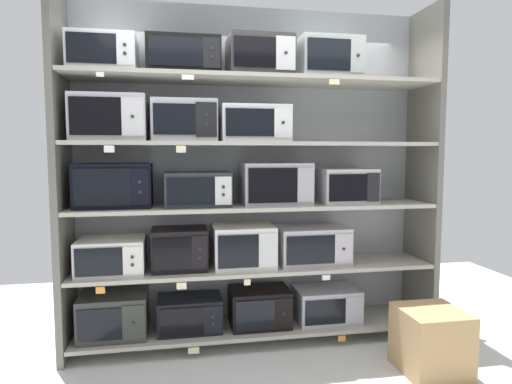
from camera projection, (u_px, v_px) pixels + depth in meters
back_panel at (250, 172)px, 3.76m from camera, size 3.06×0.04×2.74m
upright_left at (62, 176)px, 3.23m from camera, size 0.05×0.51×2.74m
upright_right at (423, 172)px, 3.75m from camera, size 0.05×0.51×2.74m
shelf_0 at (256, 326)px, 3.60m from camera, size 2.86×0.51×0.03m
microwave_0 at (114, 314)px, 3.38m from camera, size 0.51×0.41×0.33m
microwave_1 at (190, 313)px, 3.49m from camera, size 0.50×0.35×0.27m
microwave_2 at (259, 307)px, 3.59m from camera, size 0.48×0.37×0.30m
microwave_3 at (326, 304)px, 3.69m from camera, size 0.52×0.37×0.28m
price_tag_0 at (194, 351)px, 3.26m from camera, size 0.08×0.00×0.05m
price_tag_1 at (342, 339)px, 3.47m from camera, size 0.06×0.00×0.05m
shelf_1 at (256, 267)px, 3.56m from camera, size 2.86×0.51×0.03m
microwave_4 at (112, 255)px, 3.34m from camera, size 0.50×0.41×0.26m
microwave_5 at (180, 249)px, 3.43m from camera, size 0.43×0.35×0.32m
microwave_6 at (243, 246)px, 3.52m from camera, size 0.48×0.41×0.33m
microwave_7 at (312, 245)px, 3.62m from camera, size 0.57×0.38×0.30m
price_tag_2 at (100, 290)px, 3.10m from camera, size 0.06×0.00×0.05m
price_tag_3 at (182, 286)px, 3.20m from camera, size 0.07×0.00×0.05m
price_tag_4 at (247, 282)px, 3.29m from camera, size 0.05×0.00×0.05m
price_tag_5 at (326, 278)px, 3.40m from camera, size 0.07×0.00×0.04m
shelf_2 at (256, 206)px, 3.51m from camera, size 2.86×0.51×0.03m
microwave_8 at (114, 186)px, 3.30m from camera, size 0.56×0.35×0.33m
microwave_9 at (198, 189)px, 3.41m from camera, size 0.50×0.41×0.26m
microwave_10 at (275, 184)px, 3.52m from camera, size 0.54×0.40×0.33m
microwave_11 at (344, 186)px, 3.63m from camera, size 0.45×0.43×0.28m
shelf_3 at (256, 144)px, 3.47m from camera, size 2.86×0.51×0.03m
microwave_12 at (110, 118)px, 3.25m from camera, size 0.53×0.42×0.34m
microwave_13 at (184, 121)px, 3.35m from camera, size 0.49×0.36×0.32m
microwave_14 at (254, 124)px, 3.45m from camera, size 0.54×0.37×0.28m
price_tag_6 at (109, 149)px, 3.02m from camera, size 0.07×0.00×0.05m
price_tag_7 at (181, 149)px, 3.11m from camera, size 0.07×0.00×0.05m
shelf_4 at (256, 80)px, 3.42m from camera, size 2.86×0.51×0.03m
microwave_15 at (104, 55)px, 3.20m from camera, size 0.47×0.42×0.26m
microwave_16 at (183, 57)px, 3.31m from camera, size 0.54×0.41×0.27m
microwave_17 at (259, 58)px, 3.41m from camera, size 0.49×0.42×0.31m
microwave_18 at (328, 60)px, 3.51m from camera, size 0.49×0.39×0.32m
price_tag_8 at (100, 74)px, 2.97m from camera, size 0.05×0.00×0.03m
price_tag_9 at (188, 77)px, 3.08m from camera, size 0.08×0.00×0.04m
price_tag_10 at (334, 82)px, 3.27m from camera, size 0.08×0.00×0.04m
shipping_carton at (431, 341)px, 3.07m from camera, size 0.43×0.43×0.45m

